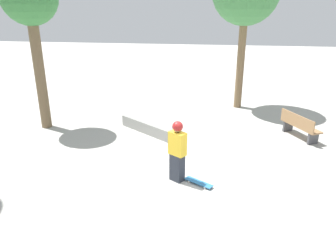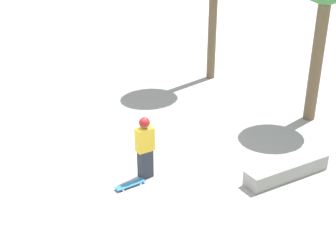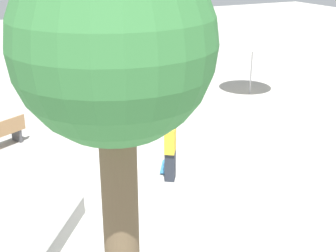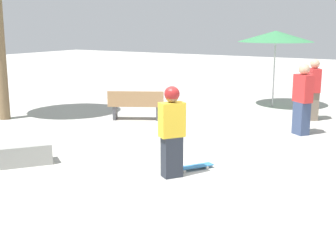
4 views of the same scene
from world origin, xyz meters
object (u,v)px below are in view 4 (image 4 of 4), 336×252
skater_main (172,129)px  bystander_watching (313,90)px  bystander_far (302,100)px  skateboard (194,167)px  bench_far (136,105)px  shade_umbrella_green (276,36)px

skater_main → bystander_watching: 6.54m
bystander_watching → bystander_far: size_ratio=0.99×
skateboard → bench_far: size_ratio=0.49×
skater_main → shade_umbrella_green: (-0.88, 8.02, 1.42)m
skater_main → bench_far: bearing=76.2°
shade_umbrella_green → bystander_far: (1.94, -3.49, -1.43)m
skater_main → bystander_far: (1.05, 4.53, -0.01)m
bench_far → bystander_watching: bearing=3.1°
skater_main → bench_far: skater_main is taller
skateboard → shade_umbrella_green: shade_umbrella_green is taller
bystander_watching → bystander_far: 1.98m
bench_far → shade_umbrella_green: size_ratio=0.65×
skater_main → skateboard: size_ratio=2.11×
skater_main → shade_umbrella_green: shade_umbrella_green is taller
shade_umbrella_green → bystander_watching: 2.70m
skater_main → skateboard: skater_main is taller
bench_far → shade_umbrella_green: bearing=29.5°
skateboard → bench_far: bearing=79.6°
skateboard → shade_umbrella_green: size_ratio=0.32×
skateboard → bystander_far: (0.91, 3.95, 0.83)m
skater_main → bystander_far: size_ratio=0.94×
shade_umbrella_green → bystander_watching: bearing=-42.0°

